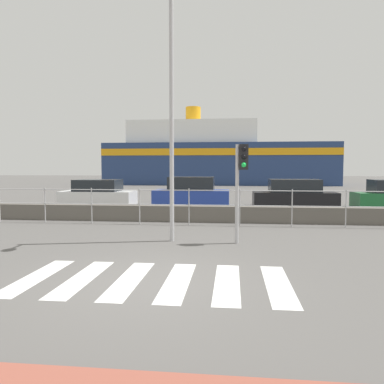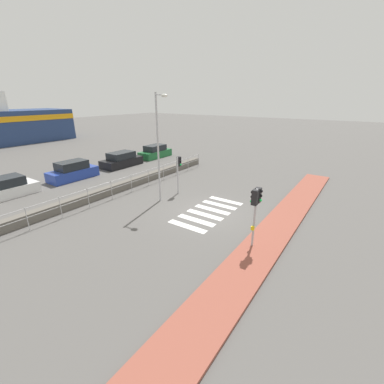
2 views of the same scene
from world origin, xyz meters
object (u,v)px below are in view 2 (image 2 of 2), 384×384
at_px(parked_car_white, 5,189).
at_px(parked_car_blue, 73,171).
at_px(traffic_light_far, 179,167).
at_px(streetlamp, 159,139).
at_px(parked_car_black, 122,160).
at_px(traffic_light_near, 256,203).
at_px(parked_car_green, 155,152).

xyz_separation_m(parked_car_white, parked_car_blue, (5.14, -0.00, 0.07)).
bearing_deg(parked_car_white, traffic_light_far, -51.82).
distance_m(traffic_light_far, streetlamp, 2.92).
xyz_separation_m(parked_car_blue, parked_car_black, (5.34, 0.00, -0.05)).
distance_m(traffic_light_near, parked_car_green, 20.64).
height_order(parked_car_white, parked_car_black, parked_car_black).
bearing_deg(parked_car_black, parked_car_green, 0.00).
distance_m(parked_car_white, parked_car_blue, 5.14).
distance_m(parked_car_blue, parked_car_green, 10.37).
distance_m(parked_car_blue, parked_car_black, 5.34).
distance_m(traffic_light_near, traffic_light_far, 8.21).
relative_size(streetlamp, parked_car_white, 1.75).
bearing_deg(parked_car_black, parked_car_blue, -180.00).
bearing_deg(parked_car_green, traffic_light_far, -129.80).
height_order(streetlamp, parked_car_blue, streetlamp).
height_order(traffic_light_far, parked_car_green, traffic_light_far).
height_order(streetlamp, parked_car_green, streetlamp).
xyz_separation_m(traffic_light_near, parked_car_white, (-3.64, 16.80, -1.67)).
bearing_deg(parked_car_blue, parked_car_black, 0.00).
bearing_deg(parked_car_black, parked_car_white, 180.00).
bearing_deg(streetlamp, parked_car_green, 44.08).
relative_size(traffic_light_far, parked_car_blue, 0.67).
xyz_separation_m(parked_car_white, parked_car_green, (15.51, 0.00, 0.02)).
bearing_deg(parked_car_black, traffic_light_far, -107.11).
xyz_separation_m(parked_car_black, parked_car_green, (5.03, 0.00, -0.00)).
bearing_deg(parked_car_white, traffic_light_near, -77.78).
distance_m(streetlamp, parked_car_green, 14.22).
height_order(streetlamp, parked_car_black, streetlamp).
bearing_deg(traffic_light_near, parked_car_green, 54.76).
distance_m(parked_car_black, parked_car_green, 5.03).
bearing_deg(parked_car_green, streetlamp, -135.92).
bearing_deg(traffic_light_far, traffic_light_near, -118.31).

